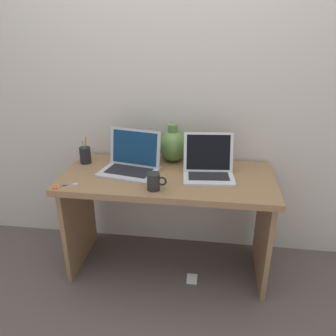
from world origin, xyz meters
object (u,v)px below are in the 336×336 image
Objects in this scene: laptop_left at (132,161)px; power_brick at (192,279)px; laptop_right at (208,165)px; pen_cup at (85,155)px; scissors at (60,186)px; green_vase at (173,145)px; coffee_mug at (154,181)px.

laptop_left is 5.72× the size of power_brick.
laptop_right is 0.85m from pen_cup.
power_brick is at bearing -22.76° from laptop_left.
pen_cup is 0.38m from scissors.
laptop_right is at bearing 67.98° from power_brick.
green_vase is at bearing 11.15° from pen_cup.
pen_cup is (-0.85, 0.09, -0.01)m from laptop_right.
laptop_right is at bearing -39.37° from green_vase.
laptop_right is 0.33m from green_vase.
scissors is at bearing -141.11° from laptop_left.
scissors is (-0.61, -0.49, -0.11)m from green_vase.
laptop_left reaches higher than power_brick.
green_vase is 0.92m from power_brick.
power_brick is (0.18, -0.38, -0.82)m from green_vase.
laptop_right reaches higher than coffee_mug.
laptop_left reaches higher than scissors.
scissors is 2.00× the size of power_brick.
laptop_left is 1.51× the size of green_vase.
laptop_right is 0.80m from power_brick.
coffee_mug is (-0.05, -0.46, -0.06)m from green_vase.
scissors is 1.07m from power_brick.
scissors is at bearing -161.59° from laptop_right.
laptop_left is 3.44× the size of coffee_mug.
scissors reaches higher than power_brick.
green_vase is at bearing 39.09° from laptop_left.
green_vase is 1.89× the size of scissors.
power_brick is (0.78, -0.26, -0.76)m from pen_cup.
coffee_mug is 0.63× the size of pen_cup.
pen_cup is at bearing 173.91° from laptop_right.
laptop_right is at bearing 39.19° from coffee_mug.
laptop_right is at bearing -0.80° from laptop_left.
laptop_left is 0.36m from pen_cup.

